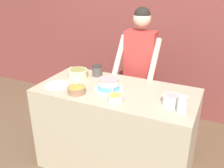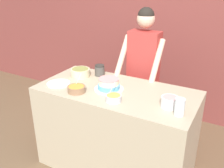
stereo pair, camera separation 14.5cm
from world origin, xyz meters
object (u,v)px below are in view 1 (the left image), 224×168
cake (109,85)px  frosting_bowl_pink (171,100)px  frosting_bowl_olive (78,73)px  frosting_bowl_yellow (115,98)px  ceramic_plate (57,85)px  stoneware_jar (97,71)px  person_baker (140,63)px  frosting_bowl_orange (76,90)px  drinking_glass (182,105)px

cake → frosting_bowl_pink: 0.61m
frosting_bowl_olive → frosting_bowl_yellow: 0.69m
frosting_bowl_yellow → ceramic_plate: (-0.66, 0.06, -0.03)m
stoneware_jar → frosting_bowl_olive: bearing=-143.8°
frosting_bowl_pink → ceramic_plate: size_ratio=0.61×
person_baker → stoneware_jar: size_ratio=13.33×
frosting_bowl_olive → stoneware_jar: bearing=36.2°
person_baker → stoneware_jar: person_baker is taller
frosting_bowl_yellow → ceramic_plate: frosting_bowl_yellow is taller
frosting_bowl_orange → frosting_bowl_pink: bearing=9.2°
drinking_glass → frosting_bowl_olive: bearing=165.4°
frosting_bowl_olive → frosting_bowl_orange: frosting_bowl_orange is taller
frosting_bowl_orange → person_baker: bearing=68.9°
frosting_bowl_olive → person_baker: bearing=43.2°
frosting_bowl_pink → frosting_bowl_orange: size_ratio=0.86×
frosting_bowl_olive → ceramic_plate: frosting_bowl_olive is taller
person_baker → frosting_bowl_olive: 0.72m
frosting_bowl_pink → frosting_bowl_orange: 0.86m
frosting_bowl_olive → drinking_glass: drinking_glass is taller
stoneware_jar → drinking_glass: bearing=-23.3°
frosting_bowl_yellow → person_baker: bearing=94.9°
frosting_bowl_orange → stoneware_jar: (-0.03, 0.47, 0.03)m
frosting_bowl_pink → stoneware_jar: 0.94m
cake → frosting_bowl_olive: bearing=161.2°
frosting_bowl_orange → ceramic_plate: size_ratio=0.71×
person_baker → ceramic_plate: (-0.59, -0.77, -0.08)m
cake → stoneware_jar: bearing=134.8°
frosting_bowl_orange → drinking_glass: bearing=2.6°
frosting_bowl_yellow → stoneware_jar: bearing=132.5°
cake → frosting_bowl_yellow: frosting_bowl_yellow is taller
person_baker → frosting_bowl_pink: person_baker is taller
frosting_bowl_yellow → ceramic_plate: bearing=174.6°
frosting_bowl_orange → drinking_glass: (0.95, 0.04, 0.04)m
drinking_glass → frosting_bowl_pink: bearing=138.1°
drinking_glass → stoneware_jar: bearing=156.7°
cake → drinking_glass: size_ratio=2.03×
frosting_bowl_olive → stoneware_jar: stoneware_jar is taller
frosting_bowl_olive → stoneware_jar: 0.21m
frosting_bowl_pink → stoneware_jar: size_ratio=1.19×
cake → stoneware_jar: size_ratio=2.34×
frosting_bowl_yellow → frosting_bowl_pink: bearing=16.9°
ceramic_plate → stoneware_jar: 0.47m
frosting_bowl_olive → drinking_glass: size_ratio=1.46×
person_baker → frosting_bowl_orange: 0.89m
frosting_bowl_pink → ceramic_plate: (-1.11, -0.07, -0.04)m
frosting_bowl_orange → drinking_glass: frosting_bowl_orange is taller
frosting_bowl_pink → frosting_bowl_yellow: bearing=-163.1°
person_baker → frosting_bowl_pink: 0.87m
person_baker → ceramic_plate: 0.97m
frosting_bowl_yellow → drinking_glass: frosting_bowl_yellow is taller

